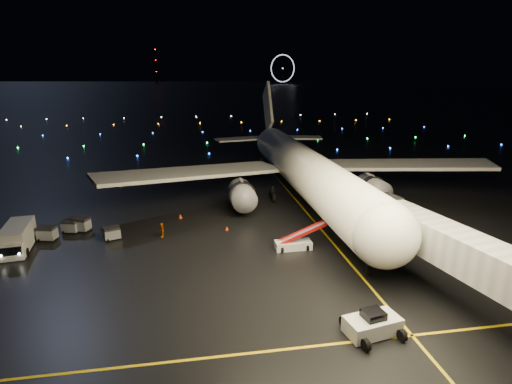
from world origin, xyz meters
TOP-DOWN VIEW (x-y plane):
  - ground at (0.00, 300.00)m, footprint 2000.00×2000.00m
  - lane_centre at (12.00, 15.00)m, footprint 0.25×80.00m
  - lane_cross at (-5.00, -10.00)m, footprint 60.00×0.25m
  - airliner at (12.63, 25.33)m, footprint 60.31×57.32m
  - pushback_tug at (9.16, -9.29)m, footprint 4.34×2.82m
  - belt_loader at (7.14, 6.24)m, footprint 5.85×1.62m
  - service_truck at (-22.59, 11.02)m, footprint 3.48×8.02m
  - crew_c at (-7.29, 11.97)m, footprint 0.73×1.10m
  - safety_cone_0 at (0.42, 12.94)m, footprint 0.48×0.48m
  - safety_cone_1 at (4.44, 21.48)m, footprint 0.64×0.64m
  - safety_cone_2 at (-5.32, 18.20)m, footprint 0.52×0.52m
  - safety_cone_3 at (-15.61, 34.96)m, footprint 0.51×0.51m
  - ferris_wheel at (170.00, 720.00)m, footprint 49.33×16.80m
  - radio_mast at (-60.00, 740.00)m, footprint 1.80×1.80m
  - taxiway_lights at (0.00, 106.00)m, footprint 164.00×92.00m
  - baggage_cart_0 at (-13.01, 12.18)m, footprint 2.10×1.80m
  - baggage_cart_1 at (-17.90, 15.98)m, footprint 2.25×1.97m
  - baggage_cart_2 at (-17.23, 15.49)m, footprint 2.37×2.03m
  - baggage_cart_3 at (-18.36, 15.25)m, footprint 2.06×1.66m
  - baggage_cart_4 at (-20.36, 13.16)m, footprint 2.16×1.71m

SIDE VIEW (x-z plane):
  - ground at x=0.00m, z-range 0.00..0.00m
  - lane_centre at x=12.00m, z-range 0.00..0.02m
  - lane_cross at x=-5.00m, z-range 0.00..0.02m
  - taxiway_lights at x=0.00m, z-range 0.00..0.36m
  - safety_cone_0 at x=0.42m, z-range 0.00..0.48m
  - safety_cone_3 at x=-15.61m, z-range 0.00..0.54m
  - safety_cone_1 at x=4.44m, z-range 0.00..0.55m
  - safety_cone_2 at x=-5.32m, z-range 0.00..0.55m
  - baggage_cart_0 at x=-13.01m, z-range 0.00..1.50m
  - baggage_cart_3 at x=-18.36m, z-range 0.00..1.54m
  - baggage_cart_1 at x=-17.90m, z-range 0.00..1.59m
  - baggage_cart_4 at x=-20.36m, z-range 0.00..1.64m
  - baggage_cart_2 at x=-17.23m, z-range 0.00..1.70m
  - crew_c at x=-7.29m, z-range 0.00..1.74m
  - pushback_tug at x=9.16m, z-range 0.00..1.92m
  - belt_loader at x=7.14m, z-range 0.00..2.83m
  - service_truck at x=-22.59m, z-range 0.00..2.86m
  - airliner at x=12.63m, z-range 0.00..17.03m
  - ferris_wheel at x=170.00m, z-range 0.00..52.00m
  - radio_mast at x=-60.00m, z-range 0.00..64.00m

